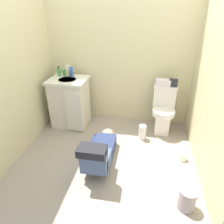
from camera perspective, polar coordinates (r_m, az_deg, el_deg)
ground_plane at (r=2.94m, az=-1.29°, el=-11.61°), size 2.87×3.06×0.04m
wall_back at (r=3.38m, az=2.17°, el=16.83°), size 2.53×0.08×2.40m
wall_left at (r=2.86m, az=-26.98°, el=11.86°), size 0.08×2.06×2.40m
wall_right at (r=2.43m, az=28.33°, el=9.17°), size 0.08×2.06×2.40m
toilet at (r=3.32m, az=14.29°, el=0.50°), size 0.36×0.46×0.75m
vanity_cabinet at (r=3.45m, az=-11.76°, el=2.81°), size 0.60×0.53×0.82m
faucet at (r=3.42m, az=-11.68°, el=10.71°), size 0.02×0.02×0.10m
person_plumber at (r=2.66m, az=-3.45°, el=-11.15°), size 0.39×1.06×0.52m
tissue_box at (r=3.23m, az=14.31°, el=8.11°), size 0.22×0.11×0.10m
toiletry_bag at (r=3.25m, az=16.97°, el=7.94°), size 0.12×0.09×0.11m
soap_dispenser at (r=3.47m, az=-14.80°, el=10.92°), size 0.06×0.06×0.17m
bottle_green at (r=3.44m, az=-13.39°, el=10.79°), size 0.05×0.05×0.12m
bottle_white at (r=3.42m, az=-12.42°, el=11.35°), size 0.06×0.06×0.18m
bottle_blue at (r=3.36m, az=-11.33°, el=11.08°), size 0.05×0.05×0.17m
trash_can at (r=2.33m, az=20.51°, el=-22.19°), size 0.17×0.17×0.24m
paper_towel_roll at (r=3.15m, az=8.58°, el=-5.72°), size 0.11×0.11×0.24m
toilet_paper_roll at (r=2.93m, az=19.31°, el=-11.79°), size 0.11×0.11×0.10m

